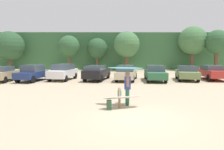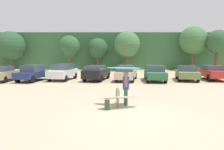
% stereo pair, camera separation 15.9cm
% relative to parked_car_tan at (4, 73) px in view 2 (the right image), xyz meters
% --- Properties ---
extents(ground_plane, '(120.00, 120.00, 0.00)m').
position_rel_parked_car_tan_xyz_m(ground_plane, '(11.58, -11.65, -0.77)').
color(ground_plane, tan).
extents(hillside_ridge, '(108.00, 12.00, 6.10)m').
position_rel_parked_car_tan_xyz_m(hillside_ridge, '(11.58, 20.53, 2.28)').
color(hillside_ridge, '#38663D').
rests_on(hillside_ridge, ground_plane).
extents(tree_left, '(4.50, 4.50, 6.06)m').
position_rel_parked_car_tan_xyz_m(tree_left, '(-5.11, 12.44, 3.03)').
color(tree_left, brown).
rests_on(tree_left, ground_plane).
extents(tree_far_right, '(3.28, 3.28, 5.43)m').
position_rel_parked_car_tan_xyz_m(tree_far_right, '(4.01, 12.47, 2.98)').
color(tree_far_right, brown).
rests_on(tree_far_right, ground_plane).
extents(tree_far_left, '(3.27, 3.27, 5.10)m').
position_rel_parked_car_tan_xyz_m(tree_far_left, '(8.32, 13.51, 2.67)').
color(tree_far_left, brown).
rests_on(tree_far_left, ground_plane).
extents(tree_ridge_back, '(4.00, 4.00, 6.05)m').
position_rel_parked_car_tan_xyz_m(tree_ridge_back, '(12.94, 12.46, 3.25)').
color(tree_ridge_back, brown).
rests_on(tree_ridge_back, ground_plane).
extents(tree_center, '(4.42, 4.42, 6.89)m').
position_rel_parked_car_tan_xyz_m(tree_center, '(23.31, 12.91, 3.87)').
color(tree_center, brown).
rests_on(tree_center, ground_plane).
extents(tree_right, '(3.52, 3.52, 6.14)m').
position_rel_parked_car_tan_xyz_m(tree_right, '(26.20, 11.00, 3.54)').
color(tree_right, brown).
rests_on(tree_right, ground_plane).
extents(parked_car_tan, '(2.10, 4.15, 1.46)m').
position_rel_parked_car_tan_xyz_m(parked_car_tan, '(0.00, 0.00, 0.00)').
color(parked_car_tan, tan).
rests_on(parked_car_tan, ground_plane).
extents(parked_car_navy, '(2.53, 4.29, 1.59)m').
position_rel_parked_car_tan_xyz_m(parked_car_navy, '(2.89, 0.14, 0.04)').
color(parked_car_navy, navy).
rests_on(parked_car_navy, ground_plane).
extents(parked_car_white, '(2.50, 4.20, 1.62)m').
position_rel_parked_car_tan_xyz_m(parked_car_white, '(5.62, 0.98, 0.08)').
color(parked_car_white, white).
rests_on(parked_car_white, ground_plane).
extents(parked_car_black, '(2.70, 4.78, 1.51)m').
position_rel_parked_car_tan_xyz_m(parked_car_black, '(9.05, 0.73, 0.05)').
color(parked_car_black, black).
rests_on(parked_car_black, ground_plane).
extents(parked_car_champagne, '(2.60, 4.83, 1.54)m').
position_rel_parked_car_tan_xyz_m(parked_car_champagne, '(12.03, 0.53, 0.02)').
color(parked_car_champagne, beige).
rests_on(parked_car_champagne, ground_plane).
extents(parked_car_forest_green, '(2.15, 4.58, 1.52)m').
position_rel_parked_car_tan_xyz_m(parked_car_forest_green, '(14.82, 0.27, 0.03)').
color(parked_car_forest_green, '#2D6642').
rests_on(parked_car_forest_green, ground_plane).
extents(parked_car_olive_green, '(2.66, 4.27, 1.47)m').
position_rel_parked_car_tan_xyz_m(parked_car_olive_green, '(18.11, 0.68, 0.00)').
color(parked_car_olive_green, '#6B7F4C').
rests_on(parked_car_olive_green, ground_plane).
extents(parked_car_red, '(2.32, 4.53, 1.47)m').
position_rel_parked_car_tan_xyz_m(parked_car_red, '(20.91, 1.06, 0.03)').
color(parked_car_red, '#B72D28').
rests_on(parked_car_red, ground_plane).
extents(person_adult, '(0.34, 0.87, 1.76)m').
position_rel_parked_car_tan_xyz_m(person_adult, '(11.34, -9.32, 0.23)').
color(person_adult, '#26593F').
rests_on(person_adult, ground_plane).
extents(person_child, '(0.20, 0.44, 1.03)m').
position_rel_parked_car_tan_xyz_m(person_child, '(10.89, -9.92, -0.18)').
color(person_child, '#8C6B4C').
rests_on(person_child, ground_plane).
extents(surfboard_teal, '(1.93, 1.02, 0.10)m').
position_rel_parked_car_tan_xyz_m(surfboard_teal, '(11.20, -9.47, 1.19)').
color(surfboard_teal, teal).
extents(surfboard_white, '(2.10, 1.03, 0.26)m').
position_rel_parked_car_tan_xyz_m(surfboard_white, '(11.04, -10.05, -0.23)').
color(surfboard_white, white).
extents(backpack_dropped, '(0.24, 0.34, 0.45)m').
position_rel_parked_car_tan_xyz_m(backpack_dropped, '(10.37, -10.31, -0.54)').
color(backpack_dropped, '#2D4C33').
rests_on(backpack_dropped, ground_plane).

